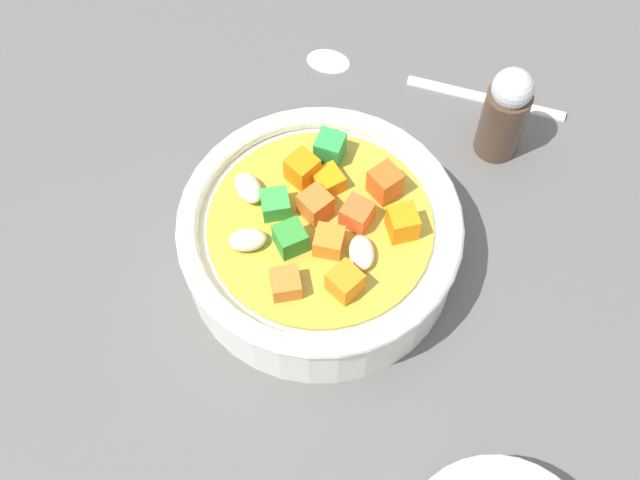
# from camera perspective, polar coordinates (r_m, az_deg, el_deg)

# --- Properties ---
(ground_plane) EXTENTS (1.40, 1.40, 0.02)m
(ground_plane) POSITION_cam_1_polar(r_m,az_deg,el_deg) (0.57, 0.00, -1.74)
(ground_plane) COLOR #565451
(soup_bowl_main) EXTENTS (0.18, 0.18, 0.07)m
(soup_bowl_main) POSITION_cam_1_polar(r_m,az_deg,el_deg) (0.54, 0.01, 0.22)
(soup_bowl_main) COLOR white
(soup_bowl_main) RESTS_ON ground_plane
(spoon) EXTENTS (0.18, 0.13, 0.01)m
(spoon) POSITION_cam_1_polar(r_m,az_deg,el_deg) (0.65, 6.36, 11.07)
(spoon) COLOR silver
(spoon) RESTS_ON ground_plane
(pepper_shaker) EXTENTS (0.03, 0.03, 0.08)m
(pepper_shaker) POSITION_cam_1_polar(r_m,az_deg,el_deg) (0.60, 12.64, 8.56)
(pepper_shaker) COLOR #4C3828
(pepper_shaker) RESTS_ON ground_plane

